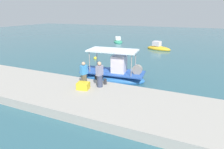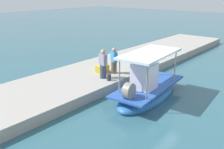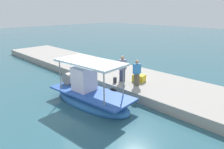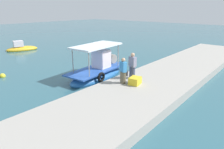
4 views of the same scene
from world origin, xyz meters
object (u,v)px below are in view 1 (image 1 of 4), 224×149
(cargo_crate, at_px, (83,86))
(fisherman_by_crate, at_px, (100,76))
(fisherman_near_bollard, at_px, (84,75))
(moored_boat_near, at_px, (158,48))
(main_fishing_boat, at_px, (114,74))
(marker_buoy, at_px, (95,58))
(moored_boat_mid, at_px, (118,41))
(mooring_bollard, at_px, (105,81))

(cargo_crate, bearing_deg, fisherman_by_crate, 44.43)
(fisherman_by_crate, height_order, cargo_crate, fisherman_by_crate)
(fisherman_near_bollard, bearing_deg, moored_boat_near, 83.27)
(main_fishing_boat, height_order, cargo_crate, main_fishing_boat)
(fisherman_near_bollard, distance_m, marker_buoy, 9.81)
(fisherman_near_bollard, distance_m, moored_boat_mid, 22.97)
(main_fishing_boat, xyz_separation_m, fisherman_near_bollard, (-0.92, -3.16, 0.83))
(moored_boat_near, height_order, moored_boat_mid, moored_boat_near)
(fisherman_by_crate, height_order, moored_boat_near, fisherman_by_crate)
(mooring_bollard, height_order, marker_buoy, mooring_bollard)
(moored_boat_near, bearing_deg, marker_buoy, -123.90)
(marker_buoy, bearing_deg, fisherman_by_crate, -59.95)
(mooring_bollard, bearing_deg, moored_boat_mid, 109.18)
(mooring_bollard, xyz_separation_m, moored_boat_mid, (-7.45, 21.41, -0.60))
(moored_boat_mid, bearing_deg, moored_boat_near, -27.03)
(main_fishing_boat, height_order, moored_boat_near, main_fishing_boat)
(fisherman_by_crate, distance_m, moored_boat_near, 17.84)
(main_fishing_boat, xyz_separation_m, marker_buoy, (-4.85, 5.75, -0.41))
(marker_buoy, relative_size, moored_boat_near, 0.11)
(cargo_crate, xyz_separation_m, marker_buoy, (-4.26, 9.61, -0.71))
(mooring_bollard, distance_m, moored_boat_near, 17.22)
(cargo_crate, distance_m, moored_boat_near, 18.69)
(fisherman_by_crate, xyz_separation_m, marker_buoy, (-5.09, 8.80, -1.29))
(moored_boat_near, distance_m, moored_boat_mid, 9.27)
(fisherman_by_crate, bearing_deg, mooring_bollard, 77.51)
(main_fishing_boat, bearing_deg, marker_buoy, 130.17)
(cargo_crate, xyz_separation_m, moored_boat_mid, (-6.49, 22.81, -0.64))
(moored_boat_mid, bearing_deg, cargo_crate, -74.12)
(cargo_crate, bearing_deg, marker_buoy, 113.92)
(fisherman_near_bollard, relative_size, moored_boat_near, 0.42)
(fisherman_near_bollard, relative_size, cargo_crate, 2.16)
(mooring_bollard, relative_size, moored_boat_near, 0.10)
(fisherman_near_bollard, xyz_separation_m, cargo_crate, (0.34, -0.71, -0.53))
(main_fishing_boat, bearing_deg, fisherman_by_crate, -85.50)
(marker_buoy, height_order, moored_boat_near, moored_boat_near)
(main_fishing_boat, height_order, mooring_bollard, main_fishing_boat)
(main_fishing_boat, height_order, moored_boat_mid, main_fishing_boat)
(fisherman_by_crate, height_order, mooring_bollard, fisherman_by_crate)
(mooring_bollard, xyz_separation_m, cargo_crate, (-0.96, -1.40, 0.04))
(main_fishing_boat, height_order, marker_buoy, main_fishing_boat)
(main_fishing_boat, distance_m, moored_boat_near, 14.78)
(moored_boat_near, bearing_deg, cargo_crate, -95.44)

